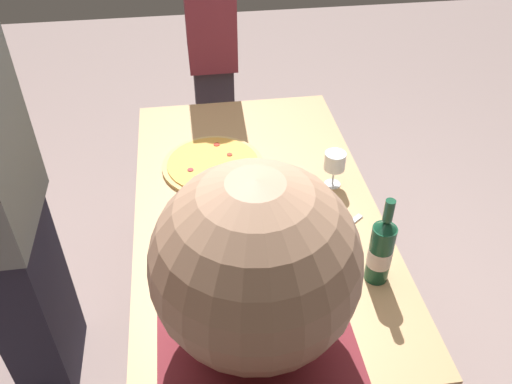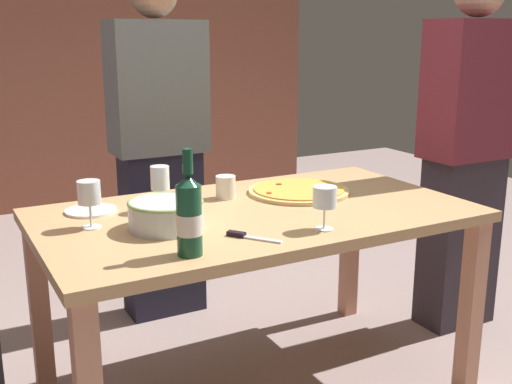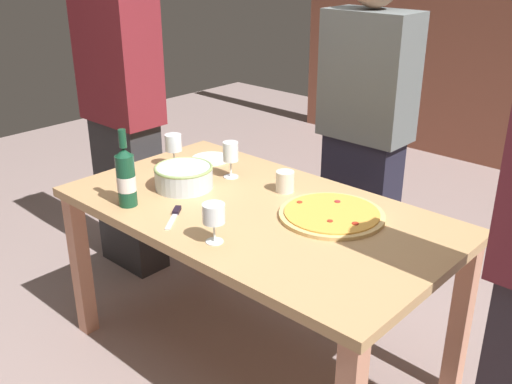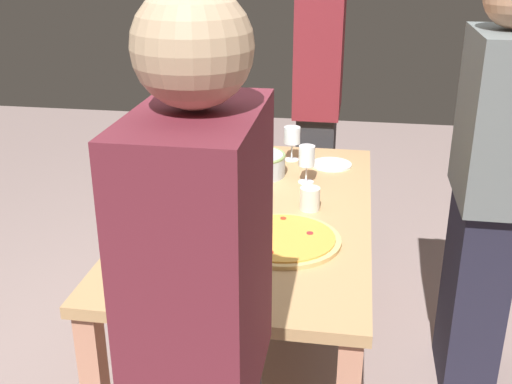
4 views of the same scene
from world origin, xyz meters
name	(u,v)px [view 3 (image 3 of 4)]	position (x,y,z in m)	size (l,w,h in m)	color
ground_plane	(256,357)	(0.00, 0.00, 0.00)	(8.00, 8.00, 0.00)	gray
dining_table	(256,228)	(0.00, 0.00, 0.66)	(1.60, 0.90, 0.75)	tan
pizza	(332,214)	(0.28, 0.14, 0.76)	(0.42, 0.42, 0.02)	#E0B871
serving_bowl	(184,176)	(-0.38, -0.06, 0.80)	(0.26, 0.26, 0.10)	silver
wine_bottle	(126,177)	(-0.40, -0.33, 0.87)	(0.08, 0.08, 0.32)	#14442C
wine_glass_near_pizza	(173,144)	(-0.60, 0.08, 0.87)	(0.08, 0.08, 0.16)	white
wine_glass_by_bottle	(214,214)	(0.09, -0.32, 0.86)	(0.08, 0.08, 0.15)	white
wine_glass_far_left	(231,154)	(-0.31, 0.17, 0.86)	(0.07, 0.07, 0.17)	white
cup_amber	(285,181)	(-0.02, 0.21, 0.80)	(0.08, 0.08, 0.09)	silver
side_plate	(211,159)	(-0.55, 0.27, 0.76)	(0.19, 0.19, 0.01)	white
pizza_knife	(175,215)	(-0.18, -0.27, 0.76)	(0.13, 0.17, 0.02)	silver
person_host	(123,116)	(-1.11, 0.16, 0.89)	(0.45, 0.24, 1.75)	#2E2D2F
person_guest_left	(365,133)	(-0.06, 0.88, 0.85)	(0.45, 0.24, 1.68)	#202030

